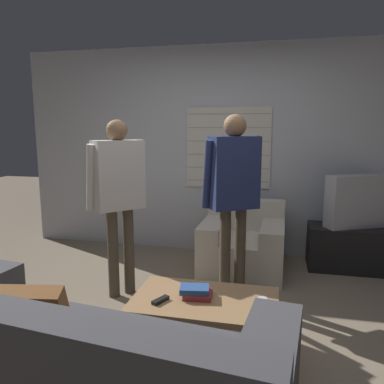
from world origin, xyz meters
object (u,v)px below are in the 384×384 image
object	(u,v)px
book_stack	(196,292)
soda_can	(262,308)
armchair_beige	(243,243)
tv	(356,201)
person_left_standing	(118,186)
person_right_standing	(233,184)
couch_blue	(82,383)
coffee_table	(205,305)
spare_remote	(160,300)

from	to	relation	value
book_stack	soda_can	size ratio (longest dim) A/B	1.78
armchair_beige	tv	bearing A→B (deg)	-167.08
person_left_standing	person_right_standing	world-z (taller)	person_right_standing
soda_can	person_left_standing	bearing A→B (deg)	142.39
couch_blue	person_left_standing	xyz separation A→B (m)	(-0.50, 1.64, 0.71)
armchair_beige	soda_can	size ratio (longest dim) A/B	7.23
coffee_table	tv	bearing A→B (deg)	57.38
soda_can	couch_blue	bearing A→B (deg)	-144.51
soda_can	person_right_standing	bearing A→B (deg)	104.85
coffee_table	person_right_standing	bearing A→B (deg)	86.51
coffee_table	tv	world-z (taller)	tv
coffee_table	person_right_standing	distance (m)	1.21
book_stack	person_left_standing	bearing A→B (deg)	136.93
person_right_standing	book_stack	bearing A→B (deg)	-129.47
coffee_table	soda_can	xyz separation A→B (m)	(0.38, -0.18, 0.11)
coffee_table	spare_remote	world-z (taller)	spare_remote
couch_blue	person_right_standing	size ratio (longest dim) A/B	1.24
armchair_beige	soda_can	world-z (taller)	armchair_beige
tv	spare_remote	xyz separation A→B (m)	(-1.56, -2.13, -0.31)
couch_blue	armchair_beige	xyz separation A→B (m)	(0.57, 2.55, -0.04)
couch_blue	tv	world-z (taller)	tv
soda_can	coffee_table	bearing A→B (deg)	154.62
armchair_beige	person_left_standing	xyz separation A→B (m)	(-1.07, -0.91, 0.75)
person_right_standing	armchair_beige	bearing A→B (deg)	54.36
coffee_table	soda_can	world-z (taller)	soda_can
person_right_standing	book_stack	xyz separation A→B (m)	(-0.12, -1.01, -0.58)
coffee_table	soda_can	distance (m)	0.43
tv	soda_can	size ratio (longest dim) A/B	5.35
armchair_beige	book_stack	bearing A→B (deg)	86.04
couch_blue	soda_can	bearing A→B (deg)	42.25
coffee_table	book_stack	distance (m)	0.10
armchair_beige	soda_can	distance (m)	1.98
tv	book_stack	size ratio (longest dim) A/B	3.01
coffee_table	book_stack	xyz separation A→B (m)	(-0.06, 0.01, 0.08)
person_left_standing	book_stack	distance (m)	1.36
book_stack	soda_can	distance (m)	0.48
couch_blue	tv	size ratio (longest dim) A/B	3.09
person_left_standing	book_stack	bearing A→B (deg)	-90.35
couch_blue	spare_remote	bearing A→B (deg)	80.37
couch_blue	armchair_beige	bearing A→B (deg)	84.19
coffee_table	person_left_standing	size ratio (longest dim) A/B	0.58
tv	book_stack	xyz separation A→B (m)	(-1.35, -2.01, -0.29)
person_left_standing	coffee_table	bearing A→B (deg)	-88.82
spare_remote	couch_blue	bearing A→B (deg)	-79.88
person_right_standing	soda_can	xyz separation A→B (m)	(0.32, -1.20, -0.56)
couch_blue	soda_can	xyz separation A→B (m)	(0.85, 0.60, 0.19)
coffee_table	book_stack	bearing A→B (deg)	171.99
couch_blue	tv	bearing A→B (deg)	64.64
couch_blue	person_right_standing	distance (m)	2.02
person_right_standing	soda_can	distance (m)	1.36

